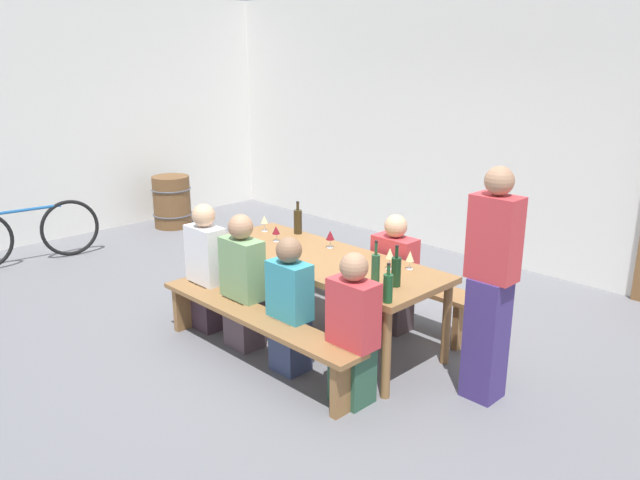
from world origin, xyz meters
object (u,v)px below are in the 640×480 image
at_px(seated_guest_far_0, 394,276).
at_px(seated_guest_near_1, 243,285).
at_px(wine_glass_2, 264,220).
at_px(wine_glass_0, 330,236).
at_px(wine_glass_1, 390,254).
at_px(parked_bicycle_0, 26,233).
at_px(wine_glass_4, 410,257).
at_px(seated_guest_near_2, 290,308).
at_px(wine_glass_3, 276,231).
at_px(wine_bottle_3, 388,287).
at_px(bench_near, 254,324).
at_px(bench_far, 375,278).
at_px(seated_guest_near_3, 353,333).
at_px(standing_host, 490,289).
at_px(seated_guest_near_0, 207,270).
at_px(wine_bottle_2, 298,221).
at_px(wine_bottle_0, 396,271).
at_px(wine_bottle_1, 376,268).
at_px(wine_barrel, 172,202).
at_px(tasting_table, 320,264).

bearing_deg(seated_guest_far_0, seated_guest_near_1, -29.94).
bearing_deg(wine_glass_2, wine_glass_0, 4.80).
relative_size(wine_glass_1, wine_glass_2, 1.13).
xyz_separation_m(seated_guest_near_1, parked_bicycle_0, (-3.57, -0.47, -0.19)).
height_order(wine_glass_4, seated_guest_near_2, seated_guest_near_2).
relative_size(wine_glass_2, wine_glass_3, 1.07).
bearing_deg(wine_bottle_3, bench_near, -160.98).
xyz_separation_m(bench_near, wine_glass_4, (0.74, 1.03, 0.50)).
xyz_separation_m(bench_far, wine_bottle_3, (1.05, -1.11, 0.50)).
height_order(wine_glass_0, seated_guest_near_3, seated_guest_near_3).
bearing_deg(bench_far, seated_guest_near_3, -55.13).
height_order(wine_bottle_3, wine_glass_3, wine_bottle_3).
height_order(bench_near, standing_host, standing_host).
relative_size(seated_guest_near_0, seated_guest_far_0, 1.08).
bearing_deg(bench_near, parked_bicycle_0, -175.23).
relative_size(wine_bottle_2, parked_bicycle_0, 0.19).
bearing_deg(wine_glass_0, wine_glass_4, 3.41).
bearing_deg(seated_guest_near_1, wine_glass_4, -50.46).
relative_size(wine_bottle_3, wine_glass_2, 1.83).
xyz_separation_m(wine_bottle_2, seated_guest_near_0, (-0.19, -0.94, -0.31)).
relative_size(wine_bottle_0, seated_guest_far_0, 0.30).
bearing_deg(wine_bottle_1, wine_barrel, 165.87).
height_order(seated_guest_near_0, seated_guest_far_0, seated_guest_near_0).
bearing_deg(wine_glass_1, seated_guest_near_0, -152.59).
xyz_separation_m(tasting_table, seated_guest_far_0, (0.35, 0.59, -0.17)).
distance_m(seated_guest_near_0, seated_guest_near_3, 1.78).
bearing_deg(seated_guest_near_2, standing_host, -60.29).
height_order(seated_guest_near_2, standing_host, standing_host).
bearing_deg(wine_bottle_1, wine_glass_4, 92.84).
relative_size(wine_bottle_0, standing_host, 0.19).
xyz_separation_m(bench_near, wine_glass_3, (-0.61, 0.77, 0.49)).
xyz_separation_m(tasting_table, seated_guest_near_1, (-0.33, -0.59, -0.12)).
height_order(bench_far, standing_host, standing_host).
distance_m(seated_guest_near_3, wine_barrel, 5.30).
bearing_deg(wine_glass_3, seated_guest_near_1, -65.72).
distance_m(wine_bottle_2, wine_barrel, 3.56).
bearing_deg(seated_guest_near_1, wine_bottle_3, -81.23).
distance_m(wine_bottle_1, seated_guest_near_1, 1.21).
xyz_separation_m(seated_guest_far_0, wine_barrel, (-4.46, 0.48, -0.14)).
height_order(wine_bottle_2, standing_host, standing_host).
distance_m(wine_glass_0, wine_glass_3, 0.54).
xyz_separation_m(wine_glass_1, seated_guest_near_0, (-1.48, -0.77, -0.32)).
bearing_deg(parked_bicycle_0, wine_bottle_3, -73.68).
bearing_deg(wine_bottle_2, seated_guest_near_0, -101.71).
distance_m(bench_near, wine_bottle_1, 1.08).
height_order(bench_near, wine_bottle_0, wine_bottle_0).
distance_m(wine_bottle_3, wine_glass_2, 2.07).
relative_size(wine_bottle_3, wine_glass_3, 1.95).
relative_size(wine_glass_1, standing_host, 0.10).
distance_m(wine_glass_2, seated_guest_near_0, 0.82).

